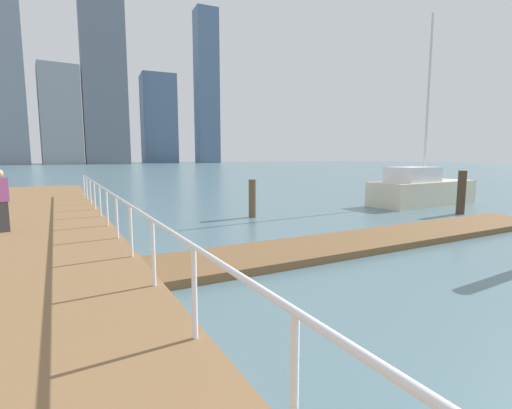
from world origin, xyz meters
The scene contains 12 objects.
ground_plane centered at (0.00, 20.00, 0.00)m, with size 300.00×300.00×0.00m, color slate.
floating_dock centered at (3.63, 8.11, 0.09)m, with size 14.26×2.00×0.18m, color brown.
boardwalk_railing centered at (-3.15, 9.30, 1.26)m, with size 0.06×25.14×1.08m.
dock_piling_1 centered at (2.43, 13.63, 0.76)m, with size 0.30×0.30×1.52m, color brown.
dock_piling_2 centered at (10.58, 10.20, 0.92)m, with size 0.34×0.34×1.84m, color #473826.
moored_boat_2 centered at (11.84, 13.11, 0.78)m, with size 6.34×2.42×9.26m.
pedestrian_0 centered at (-5.74, 12.55, 1.27)m, with size 0.41×0.31×1.69m.
skyline_tower_2 centered at (-15.96, 137.62, 41.85)m, with size 9.97×9.95×83.70m, color gray.
skyline_tower_3 centered at (-1.98, 138.89, 15.56)m, with size 11.79×13.13×31.12m, color #8C939E.
skyline_tower_4 centered at (11.70, 136.00, 42.35)m, with size 13.85×7.20×84.70m, color slate.
skyline_tower_5 centered at (33.04, 151.08, 17.12)m, with size 12.83×12.87×34.24m, color slate.
skyline_tower_6 centered at (51.07, 144.58, 29.92)m, with size 8.52×8.07×59.84m, color slate.
Camera 1 is at (-4.41, 0.74, 2.41)m, focal length 25.89 mm.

